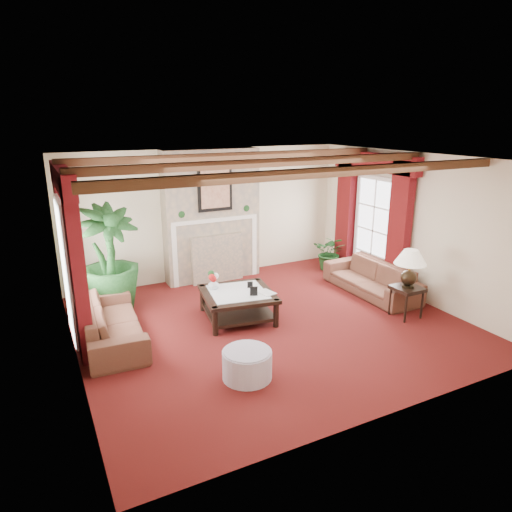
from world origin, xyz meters
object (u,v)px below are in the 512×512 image
sofa_left (111,315)px  side_table (406,302)px  sofa_right (372,273)px  coffee_table (238,305)px  ottoman (247,365)px  potted_palm (111,280)px

sofa_left → side_table: (4.65, -1.37, -0.14)m
sofa_right → side_table: sofa_right is taller
side_table → coffee_table: bearing=154.9°
sofa_left → ottoman: 2.36m
coffee_table → side_table: 2.88m
coffee_table → ottoman: (-0.67, -1.75, -0.05)m
sofa_right → potted_palm: bearing=-108.4°
side_table → sofa_left: bearing=163.6°
potted_palm → sofa_right: bearing=-17.9°
coffee_table → side_table: bearing=-16.0°
coffee_table → ottoman: size_ratio=1.77×
side_table → ottoman: (-3.27, -0.53, -0.08)m
sofa_left → coffee_table: size_ratio=1.83×
potted_palm → side_table: (4.43, -2.64, -0.25)m
sofa_left → sofa_right: size_ratio=1.03×
coffee_table → sofa_right: bearing=7.5°
sofa_left → side_table: bearing=-102.8°
sofa_left → sofa_right: 4.87m
sofa_left → potted_palm: 1.29m
sofa_right → side_table: size_ratio=3.82×
sofa_left → coffee_table: 2.06m
sofa_left → coffee_table: sofa_left is taller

